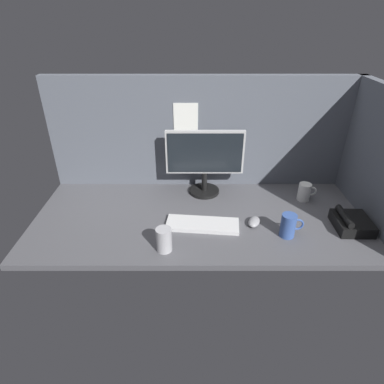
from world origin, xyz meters
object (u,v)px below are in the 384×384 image
(desk_phone, at_px, (351,223))
(mug_ceramic_white, at_px, (304,192))
(mouse, at_px, (254,222))
(monitor, at_px, (204,159))
(mug_ceramic_blue, at_px, (288,225))
(mug_steel, at_px, (164,240))
(keyboard, at_px, (202,224))

(desk_phone, bearing_deg, mug_ceramic_white, 119.20)
(mouse, relative_size, desk_phone, 0.50)
(monitor, xyz_separation_m, desk_phone, (0.73, -0.37, -0.18))
(mug_ceramic_blue, relative_size, mug_steel, 1.03)
(monitor, height_order, keyboard, monitor)
(keyboard, height_order, mug_steel, mug_steel)
(monitor, bearing_deg, desk_phone, -27.05)
(keyboard, height_order, mouse, mouse)
(mouse, xyz_separation_m, mug_steel, (-0.45, -0.20, 0.04))
(mug_ceramic_white, bearing_deg, mug_steel, -150.07)
(mug_steel, relative_size, desk_phone, 0.60)
(keyboard, distance_m, mouse, 0.27)
(mug_ceramic_blue, distance_m, desk_phone, 0.34)
(desk_phone, bearing_deg, monitor, 152.95)
(monitor, relative_size, desk_phone, 2.33)
(monitor, bearing_deg, mug_steel, -110.36)
(mug_ceramic_blue, height_order, desk_phone, mug_ceramic_blue)
(mug_ceramic_white, xyz_separation_m, desk_phone, (0.16, -0.28, -0.02))
(monitor, distance_m, mug_steel, 0.60)
(mouse, xyz_separation_m, mug_ceramic_white, (0.33, 0.25, 0.04))
(mug_ceramic_white, relative_size, mug_steel, 0.92)
(keyboard, relative_size, mug_ceramic_white, 3.47)
(mug_steel, xyz_separation_m, desk_phone, (0.93, 0.17, -0.03))
(monitor, height_order, mug_ceramic_white, monitor)
(mug_steel, height_order, desk_phone, mug_steel)
(mouse, bearing_deg, mug_ceramic_white, 59.15)
(mouse, bearing_deg, mug_steel, -133.70)
(mug_ceramic_white, bearing_deg, keyboard, -156.30)
(keyboard, bearing_deg, mug_ceramic_white, 29.35)
(monitor, relative_size, mug_steel, 3.86)
(mug_ceramic_blue, bearing_deg, mug_steel, -169.84)
(mug_ceramic_white, height_order, mug_steel, mug_steel)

